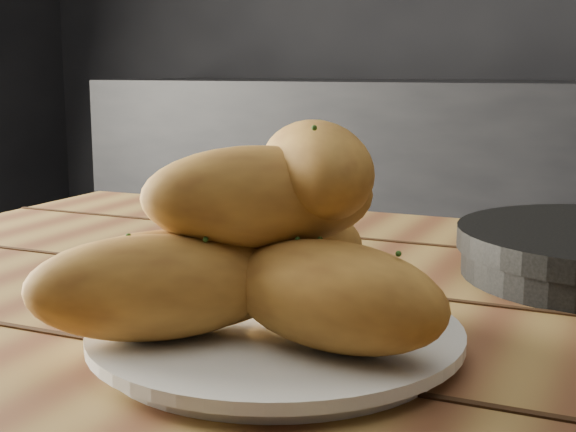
# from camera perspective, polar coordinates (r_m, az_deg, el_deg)

# --- Properties ---
(counter) EXTENTS (2.80, 0.60, 0.90)m
(counter) POSITION_cam_1_polar(r_m,az_deg,el_deg) (2.46, 18.20, -1.50)
(counter) COLOR black
(counter) RESTS_ON ground
(plate) EXTENTS (0.25, 0.25, 0.02)m
(plate) POSITION_cam_1_polar(r_m,az_deg,el_deg) (0.55, -0.87, -8.65)
(plate) COLOR silver
(plate) RESTS_ON table
(bread_rolls) EXTENTS (0.28, 0.26, 0.14)m
(bread_rolls) POSITION_cam_1_polar(r_m,az_deg,el_deg) (0.53, -2.39, -2.33)
(bread_rolls) COLOR #C48C36
(bread_rolls) RESTS_ON plate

